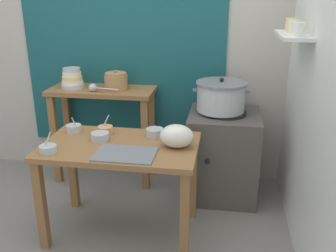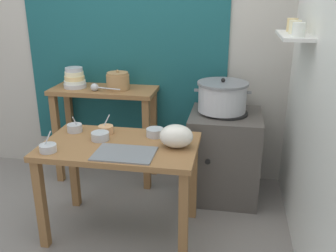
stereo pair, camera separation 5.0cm
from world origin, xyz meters
name	(u,v)px [view 1 (the left image)]	position (x,y,z in m)	size (l,w,h in m)	color
ground_plane	(112,230)	(0.00, 0.00, 0.00)	(9.00, 9.00, 0.00)	gray
wall_back	(149,41)	(0.08, 1.10, 1.30)	(4.40, 0.12, 2.60)	#B2ADA3
wall_right	(319,62)	(1.40, 0.20, 1.30)	(0.30, 3.20, 2.60)	silver
prep_table	(121,158)	(0.09, 0.01, 0.61)	(1.10, 0.66, 0.72)	olive
back_shelf_table	(103,112)	(-0.31, 0.83, 0.68)	(0.96, 0.40, 0.90)	olive
stove_block	(223,154)	(0.81, 0.70, 0.38)	(0.60, 0.61, 0.78)	#4C4742
steamer_pot	(221,96)	(0.77, 0.72, 0.91)	(0.47, 0.43, 0.28)	#B7BABF
clay_pot	(116,81)	(-0.17, 0.83, 0.98)	(0.21, 0.21, 0.18)	#A37A4C
bowl_stack_enamel	(72,79)	(-0.58, 0.82, 0.98)	(0.21, 0.21, 0.19)	#B7BABF
ladle	(94,88)	(-0.34, 0.72, 0.93)	(0.28, 0.08, 0.07)	#B7BABF
serving_tray	(125,154)	(0.18, -0.16, 0.72)	(0.40, 0.28, 0.01)	slate
plastic_bag	(177,136)	(0.49, 0.02, 0.80)	(0.23, 0.18, 0.16)	silver
prep_bowl_0	(74,128)	(-0.32, 0.18, 0.75)	(0.11, 0.11, 0.13)	#B7BABF
prep_bowl_1	(155,132)	(0.31, 0.19, 0.75)	(0.13, 0.13, 0.06)	#B7BABF
prep_bowl_2	(105,130)	(-0.07, 0.19, 0.75)	(0.11, 0.11, 0.14)	tan
prep_bowl_3	(100,136)	(-0.07, 0.05, 0.75)	(0.13, 0.13, 0.06)	#B7BABF
prep_bowl_4	(48,149)	(-0.34, -0.21, 0.75)	(0.11, 0.11, 0.14)	#B7BABF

